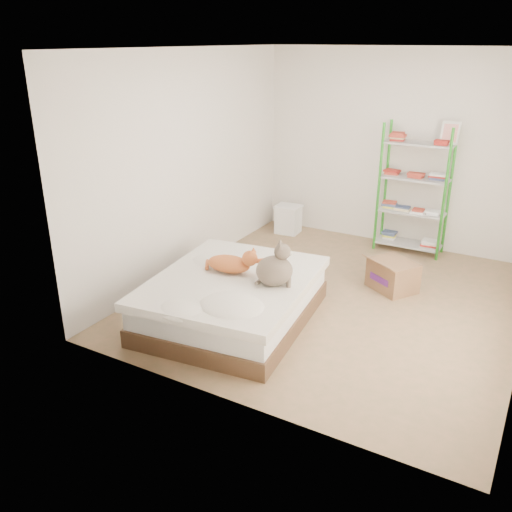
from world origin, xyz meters
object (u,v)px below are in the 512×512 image
Objects in this scene: orange_cat at (229,262)px; shelf_unit at (414,192)px; bed at (233,299)px; cardboard_box at (393,275)px; white_bin at (288,219)px; grey_cat at (274,264)px.

shelf_unit is at bearing 59.45° from orange_cat.
bed is at bearing -53.65° from orange_cat.
white_bin reaches higher than cardboard_box.
orange_cat reaches higher than bed.
shelf_unit reaches higher than bed.
white_bin is at bearing -179.07° from cardboard_box.
orange_cat is (-0.11, 0.11, 0.34)m from bed.
grey_cat is at bearing -66.36° from white_bin.
white_bin is (-0.71, 2.68, -0.03)m from bed.
bed is 0.38m from orange_cat.
bed is 4.83× the size of white_bin.
grey_cat is at bearing -13.57° from orange_cat.
grey_cat is at bearing 0.94° from bed.
shelf_unit reaches higher than grey_cat.
white_bin is (-0.60, 2.57, -0.37)m from orange_cat.
cardboard_box is at bearing -31.36° from white_bin.
grey_cat is 0.66× the size of cardboard_box.
cardboard_box is (0.76, 1.46, -0.51)m from grey_cat.
bed is 3.08m from shelf_unit.
grey_cat is 1.73m from cardboard_box.
orange_cat reaches higher than cardboard_box.
cardboard_box is (1.20, 1.52, -0.06)m from bed.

